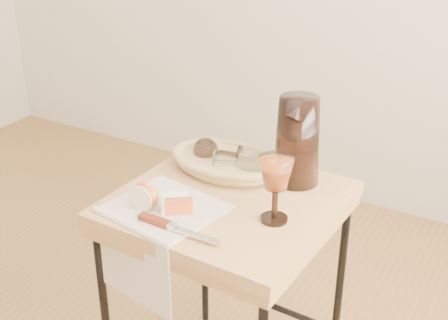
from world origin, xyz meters
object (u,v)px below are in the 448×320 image
Objects in this scene: side_table at (227,302)px; goblet_lying_b at (236,160)px; bread_basket at (226,164)px; apple_half at (145,195)px; tea_towel at (165,208)px; pitcher at (297,140)px; wine_goblet at (275,189)px; table_knife at (175,227)px; goblet_lying_a at (220,152)px.

goblet_lying_b is at bearing 109.09° from side_table.
bread_basket is 0.30m from apple_half.
pitcher is (0.23, 0.32, 0.12)m from tea_towel.
table_knife is at bearing -137.10° from wine_goblet.
bread_basket is 0.35m from table_knife.
bread_basket is at bearing 140.79° from goblet_lying_a.
goblet_lying_a is at bearing -157.01° from pitcher.
goblet_lying_a is 0.08m from goblet_lying_b.
table_knife is (-0.14, -0.39, -0.11)m from pitcher.
wine_goblet reaches higher than goblet_lying_a.
apple_half is at bearing -141.30° from tea_towel.
tea_towel reaches higher than side_table.
pitcher is at bearing 70.62° from table_knife.
bread_basket is 2.29× the size of goblet_lying_b.
tea_towel is 0.27m from bread_basket.
apple_half reaches higher than tea_towel.
pitcher is 0.44m from apple_half.
wine_goblet is at bearing 18.76° from apple_half.
goblet_lying_b is 0.45× the size of pitcher.
tea_towel is 0.06m from apple_half.
tea_towel is at bearing -111.01° from pitcher.
goblet_lying_a is (0.00, 0.28, 0.05)m from tea_towel.
apple_half is 0.34× the size of table_knife.
wine_goblet is (0.04, -0.22, -0.04)m from pitcher.
goblet_lying_a is 0.42× the size of pitcher.
table_knife is at bearing -94.91° from pitcher.
goblet_lying_a is 0.92× the size of goblet_lying_b.
goblet_lying_b is 0.33m from table_knife.
bread_basket is at bearing 93.86° from tea_towel.
wine_goblet reaches higher than tea_towel.
side_table is 0.40m from tea_towel.
pitcher is (0.23, 0.03, 0.08)m from goblet_lying_a.
bread_basket is at bearing 144.18° from wine_goblet.
table_knife is at bearing 90.92° from goblet_lying_a.
goblet_lying_a is (-0.03, 0.01, 0.03)m from bread_basket.
bread_basket is (-0.08, 0.13, 0.38)m from side_table.
goblet_lying_b is 0.19m from pitcher.
bread_basket is at bearing 122.37° from side_table.
pitcher is at bearing 63.60° from tea_towel.
goblet_lying_b is 1.70× the size of apple_half.
goblet_lying_b reaches higher than bread_basket.
table_knife is at bearing -107.85° from goblet_lying_b.
side_table is at bearing 60.80° from tea_towel.
table_knife is at bearing -32.02° from tea_towel.
wine_goblet reaches higher than apple_half.
apple_half is (-0.11, -0.28, -0.01)m from goblet_lying_b.
table_knife is (-0.18, -0.17, -0.07)m from wine_goblet.
table_knife is (0.06, -0.35, -0.01)m from bread_basket.
pitcher is 3.76× the size of apple_half.
tea_towel is at bearing -126.36° from goblet_lying_b.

